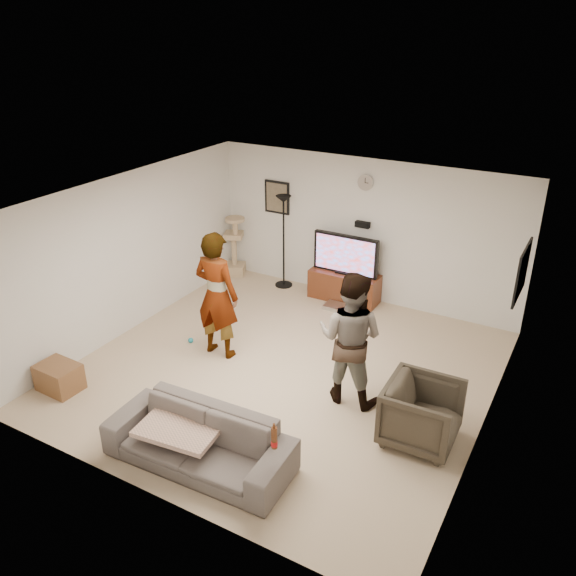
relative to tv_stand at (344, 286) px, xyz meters
The scene contains 24 objects.
floor 2.53m from the tv_stand, 85.33° to the right, with size 5.50×5.50×0.02m, color #C5AD8E.
ceiling 3.38m from the tv_stand, 85.33° to the right, with size 5.50×5.50×0.02m, color white.
wall_back 1.04m from the tv_stand, 50.13° to the left, with size 5.50×0.04×2.50m, color silver.
wall_front 5.35m from the tv_stand, 87.77° to the right, with size 5.50×0.04×2.50m, color silver.
wall_left 3.71m from the tv_stand, 135.46° to the right, with size 0.04×5.50×2.50m, color silver.
wall_right 4.00m from the tv_stand, 40.29° to the right, with size 0.04×5.50×2.50m, color silver.
wall_clock 1.87m from the tv_stand, 46.42° to the left, with size 0.26×0.26×0.04m, color silver.
wall_speaker 1.16m from the tv_stand, 42.12° to the left, with size 0.25×0.10×0.10m, color black.
picture_back 2.02m from the tv_stand, behind, with size 0.42×0.03×0.52m, color brown.
picture_right 3.31m from the tv_stand, 17.14° to the right, with size 0.03×0.78×0.62m, color #FFE471.
tv_stand is the anchor object (origin of this frame).
console_box 0.45m from the tv_stand, 84.57° to the right, with size 0.40×0.30×0.07m, color #B7B7B7.
tv 0.61m from the tv_stand, ahead, with size 1.17×0.08×0.70m, color black.
tv_screen 0.61m from the tv_stand, 90.00° to the right, with size 1.08×0.01×0.61m, color #4B79D5.
floor_lamp 1.37m from the tv_stand, behind, with size 0.32×0.32×1.72m, color black.
cat_tree 2.35m from the tv_stand, behind, with size 0.38×0.38×1.18m, color tan.
person_left 2.79m from the tv_stand, 108.72° to the right, with size 0.70×0.46×1.91m, color #9B9AA1.
person_right 3.01m from the tv_stand, 64.64° to the right, with size 0.87×0.68×1.79m, color #2A65A0.
sofa 4.63m from the tv_stand, 85.98° to the right, with size 2.13×0.83×0.62m, color #574F4B.
throw_blanket 4.62m from the tv_stand, 88.85° to the right, with size 0.90×0.70×0.06m, color #D1A690.
beer_bottle 4.82m from the tv_stand, 74.24° to the right, with size 0.06×0.06×0.25m, color #5A2C14.
armchair 3.84m from the tv_stand, 52.13° to the right, with size 0.82×0.85×0.77m, color #352E25.
side_table 4.91m from the tv_stand, 116.57° to the right, with size 0.56×0.42×0.37m, color brown.
toy_ball 2.93m from the tv_stand, 119.34° to the right, with size 0.08×0.08×0.08m, color teal.
Camera 1 is at (3.50, -6.10, 4.59)m, focal length 36.38 mm.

